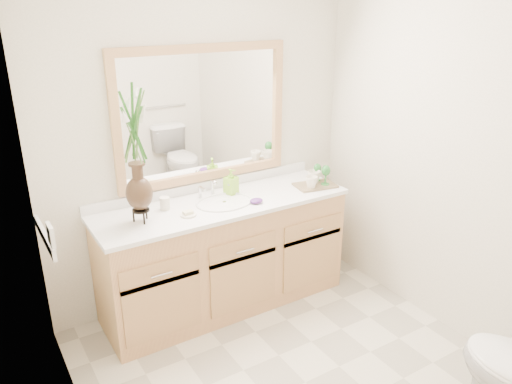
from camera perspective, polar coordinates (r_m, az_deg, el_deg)
floor at (r=3.25m, az=5.67°, el=-20.83°), size 2.60×2.60×0.00m
wall_back at (r=3.66m, az=-6.06°, el=5.69°), size 2.40×0.02×2.40m
wall_left at (r=2.14m, az=-19.81°, el=-7.10°), size 0.02×2.60×2.40m
wall_right at (r=3.45m, az=22.57°, el=3.19°), size 0.02×2.60×2.40m
vanity at (r=3.72m, az=-3.64°, el=-7.27°), size 1.80×0.55×0.80m
counter at (r=3.54m, az=-3.79°, el=-1.35°), size 1.84×0.57×0.03m
sink at (r=3.54m, az=-3.64°, el=-2.03°), size 0.38×0.34×0.23m
mirror at (r=3.59m, az=-6.03°, el=8.77°), size 1.32×0.04×0.97m
switch_plate at (r=2.92m, az=-22.42°, el=-4.56°), size 0.02×0.12×0.12m
flower_vase at (r=3.12m, az=-13.74°, el=6.05°), size 0.20×0.20×0.82m
tumbler at (r=3.44m, az=-10.37°, el=-1.29°), size 0.07×0.07×0.09m
soap_dish at (r=3.33m, az=-7.77°, el=-2.53°), size 0.11×0.11×0.03m
soap_bottle at (r=3.66m, az=-2.87°, el=1.09°), size 0.10×0.10×0.17m
purple_dish at (r=3.50m, az=0.04°, el=-1.01°), size 0.11×0.09×0.03m
tray at (r=3.85m, az=6.77°, el=0.76°), size 0.33×0.25×0.02m
mug_left at (r=3.76m, az=6.34°, el=1.18°), size 0.12×0.11×0.09m
mug_right at (r=3.86m, az=6.64°, el=1.76°), size 0.14×0.14×0.10m
goblet_front at (r=3.82m, az=7.98°, el=2.33°), size 0.07×0.07×0.15m
goblet_back at (r=3.90m, az=7.03°, el=2.61°), size 0.06×0.06×0.14m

